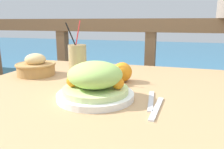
# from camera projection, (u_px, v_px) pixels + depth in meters

# --- Properties ---
(patio_table) EXTENTS (1.23, 0.97, 0.76)m
(patio_table) POSITION_uv_depth(u_px,v_px,m) (123.00, 112.00, 0.83)
(patio_table) COLOR tan
(patio_table) RESTS_ON ground_plane
(railing_fence) EXTENTS (2.80, 0.08, 1.03)m
(railing_fence) POSITION_uv_depth(u_px,v_px,m) (150.00, 65.00, 1.54)
(railing_fence) COLOR brown
(railing_fence) RESTS_ON ground_plane
(sea_backdrop) EXTENTS (12.00, 4.00, 0.49)m
(sea_backdrop) POSITION_uv_depth(u_px,v_px,m) (167.00, 65.00, 3.97)
(sea_backdrop) COLOR teal
(sea_backdrop) RESTS_ON ground_plane
(salad_plate) EXTENTS (0.26, 0.26, 0.12)m
(salad_plate) POSITION_uv_depth(u_px,v_px,m) (95.00, 83.00, 0.71)
(salad_plate) COLOR white
(salad_plate) RESTS_ON patio_table
(drink_glass) EXTENTS (0.08, 0.07, 0.25)m
(drink_glass) POSITION_uv_depth(u_px,v_px,m) (78.00, 64.00, 0.90)
(drink_glass) COLOR tan
(drink_glass) RESTS_ON patio_table
(bread_basket) EXTENTS (0.18, 0.18, 0.10)m
(bread_basket) POSITION_uv_depth(u_px,v_px,m) (36.00, 67.00, 1.03)
(bread_basket) COLOR #AD7F47
(bread_basket) RESTS_ON patio_table
(fork) EXTENTS (0.03, 0.18, 0.00)m
(fork) POSITION_uv_depth(u_px,v_px,m) (151.00, 101.00, 0.70)
(fork) COLOR silver
(fork) RESTS_ON patio_table
(knife) EXTENTS (0.03, 0.18, 0.00)m
(knife) POSITION_uv_depth(u_px,v_px,m) (157.00, 108.00, 0.64)
(knife) COLOR silver
(knife) RESTS_ON patio_table
(orange_near_basket) EXTENTS (0.08, 0.08, 0.08)m
(orange_near_basket) POSITION_uv_depth(u_px,v_px,m) (122.00, 72.00, 0.92)
(orange_near_basket) COLOR orange
(orange_near_basket) RESTS_ON patio_table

